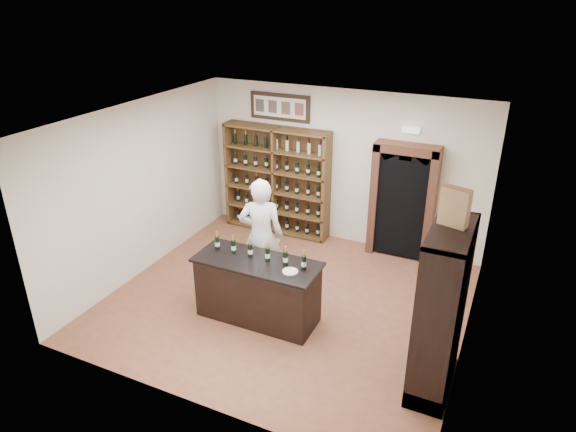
# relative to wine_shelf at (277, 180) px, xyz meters

# --- Properties ---
(floor) EXTENTS (5.50, 5.50, 0.00)m
(floor) POSITION_rel_wine_shelf_xyz_m (1.30, -2.33, -1.10)
(floor) COLOR brown
(floor) RESTS_ON ground
(ceiling) EXTENTS (5.50, 5.50, 0.00)m
(ceiling) POSITION_rel_wine_shelf_xyz_m (1.30, -2.33, 1.90)
(ceiling) COLOR white
(ceiling) RESTS_ON wall_back
(wall_back) EXTENTS (5.50, 0.04, 3.00)m
(wall_back) POSITION_rel_wine_shelf_xyz_m (1.30, 0.17, 0.40)
(wall_back) COLOR silver
(wall_back) RESTS_ON ground
(wall_left) EXTENTS (0.04, 5.00, 3.00)m
(wall_left) POSITION_rel_wine_shelf_xyz_m (-1.45, -2.33, 0.40)
(wall_left) COLOR silver
(wall_left) RESTS_ON ground
(wall_right) EXTENTS (0.04, 5.00, 3.00)m
(wall_right) POSITION_rel_wine_shelf_xyz_m (4.05, -2.33, 0.40)
(wall_right) COLOR silver
(wall_right) RESTS_ON ground
(wine_shelf) EXTENTS (2.20, 0.38, 2.20)m
(wine_shelf) POSITION_rel_wine_shelf_xyz_m (0.00, 0.00, 0.00)
(wine_shelf) COLOR brown
(wine_shelf) RESTS_ON ground
(framed_picture) EXTENTS (1.25, 0.04, 0.52)m
(framed_picture) POSITION_rel_wine_shelf_xyz_m (0.00, 0.14, 1.45)
(framed_picture) COLOR black
(framed_picture) RESTS_ON wall_back
(arched_doorway) EXTENTS (1.17, 0.35, 2.17)m
(arched_doorway) POSITION_rel_wine_shelf_xyz_m (2.55, -0.00, 0.04)
(arched_doorway) COLOR black
(arched_doorway) RESTS_ON ground
(emergency_light) EXTENTS (0.30, 0.10, 0.10)m
(emergency_light) POSITION_rel_wine_shelf_xyz_m (2.55, 0.09, 1.30)
(emergency_light) COLOR white
(emergency_light) RESTS_ON wall_back
(tasting_counter) EXTENTS (1.88, 0.78, 1.00)m
(tasting_counter) POSITION_rel_wine_shelf_xyz_m (1.10, -2.93, -0.61)
(tasting_counter) COLOR black
(tasting_counter) RESTS_ON ground
(counter_bottle_0) EXTENTS (0.07, 0.07, 0.30)m
(counter_bottle_0) POSITION_rel_wine_shelf_xyz_m (0.38, -2.86, 0.01)
(counter_bottle_0) COLOR black
(counter_bottle_0) RESTS_ON tasting_counter
(counter_bottle_1) EXTENTS (0.07, 0.07, 0.30)m
(counter_bottle_1) POSITION_rel_wine_shelf_xyz_m (0.67, -2.86, 0.01)
(counter_bottle_1) COLOR black
(counter_bottle_1) RESTS_ON tasting_counter
(counter_bottle_2) EXTENTS (0.07, 0.07, 0.30)m
(counter_bottle_2) POSITION_rel_wine_shelf_xyz_m (0.96, -2.86, 0.01)
(counter_bottle_2) COLOR black
(counter_bottle_2) RESTS_ON tasting_counter
(counter_bottle_3) EXTENTS (0.07, 0.07, 0.30)m
(counter_bottle_3) POSITION_rel_wine_shelf_xyz_m (1.24, -2.86, 0.01)
(counter_bottle_3) COLOR black
(counter_bottle_3) RESTS_ON tasting_counter
(counter_bottle_4) EXTENTS (0.07, 0.07, 0.30)m
(counter_bottle_4) POSITION_rel_wine_shelf_xyz_m (1.53, -2.86, 0.01)
(counter_bottle_4) COLOR black
(counter_bottle_4) RESTS_ON tasting_counter
(counter_bottle_5) EXTENTS (0.07, 0.07, 0.30)m
(counter_bottle_5) POSITION_rel_wine_shelf_xyz_m (1.82, -2.86, 0.01)
(counter_bottle_5) COLOR black
(counter_bottle_5) RESTS_ON tasting_counter
(side_cabinet) EXTENTS (0.48, 1.20, 2.20)m
(side_cabinet) POSITION_rel_wine_shelf_xyz_m (3.82, -3.23, -0.35)
(side_cabinet) COLOR black
(side_cabinet) RESTS_ON ground
(shopkeeper) EXTENTS (0.84, 0.71, 1.97)m
(shopkeeper) POSITION_rel_wine_shelf_xyz_m (0.76, -2.16, -0.12)
(shopkeeper) COLOR silver
(shopkeeper) RESTS_ON ground
(plate) EXTENTS (0.22, 0.22, 0.02)m
(plate) POSITION_rel_wine_shelf_xyz_m (1.68, -3.02, -0.09)
(plate) COLOR beige
(plate) RESTS_ON tasting_counter
(wine_crate) EXTENTS (0.35, 0.22, 0.46)m
(wine_crate) POSITION_rel_wine_shelf_xyz_m (3.76, -3.13, 1.33)
(wine_crate) COLOR tan
(wine_crate) RESTS_ON side_cabinet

